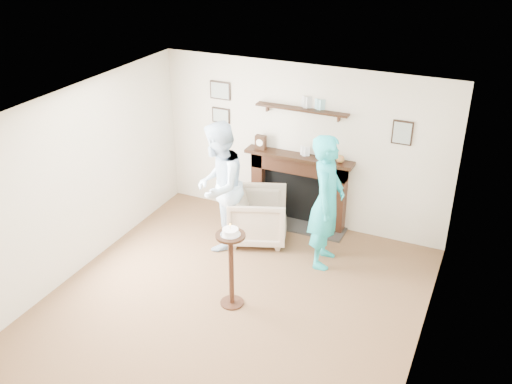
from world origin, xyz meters
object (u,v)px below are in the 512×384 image
armchair (258,238)px  woman (323,261)px  man (221,243)px  pedestal_table (231,256)px

armchair → woman: woman is taller
man → pedestal_table: pedestal_table is taller
woman → pedestal_table: 1.72m
armchair → woman: (1.08, -0.19, 0.00)m
man → armchair: bearing=117.9°
man → woman: bearing=85.6°
woman → pedestal_table: pedestal_table is taller
woman → man: bearing=90.3°
man → pedestal_table: 1.61m
armchair → pedestal_table: bearing=171.3°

